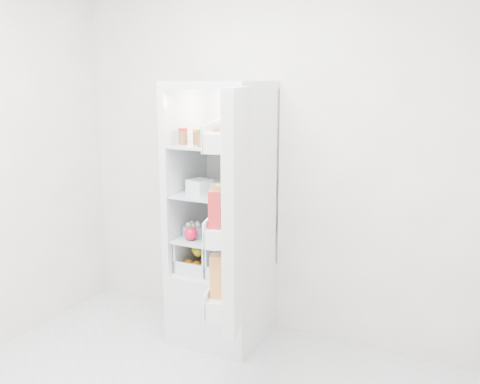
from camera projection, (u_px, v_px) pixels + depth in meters
The scene contains 21 objects.
room_walls at pixel (133, 131), 2.39m from camera, with size 3.02×3.02×2.61m.
refrigerator at pixel (225, 245), 3.77m from camera, with size 0.60×0.60×1.80m.
shelf_low at pixel (220, 237), 3.69m from camera, with size 0.49×0.53×0.01m, color silver.
shelf_mid at pixel (220, 193), 3.63m from camera, with size 0.49×0.53×0.01m, color silver.
shelf_top at pixel (220, 145), 3.56m from camera, with size 0.49×0.53×0.01m, color silver.
crisper_left at pixel (205, 252), 3.77m from camera, with size 0.23×0.46×0.22m, color silver, non-canonical shape.
crisper_right at pixel (236, 257), 3.67m from camera, with size 0.23×0.46×0.22m, color silver, non-canonical shape.
condiment_jars at pixel (211, 139), 3.45m from camera, with size 0.46×0.16×0.08m.
squeeze_bottle at pixel (257, 129), 3.58m from camera, with size 0.06×0.06×0.19m, color silver.
tub_white at pixel (200, 186), 3.62m from camera, with size 0.14×0.14×0.09m, color white.
tub_cream at pixel (214, 186), 3.66m from camera, with size 0.11×0.11×0.07m, color beige.
tin_red at pixel (242, 192), 3.49m from camera, with size 0.09×0.09×0.06m, color red.
foil_tray at pixel (224, 186), 3.71m from camera, with size 0.17×0.13×0.04m, color silver.
tub_green at pixel (229, 187), 3.59m from camera, with size 0.10×0.14×0.08m, color #45984D.
red_cabbage at pixel (237, 224), 3.70m from camera, with size 0.16×0.16×0.16m, color #561D56.
bell_pepper at pixel (191, 234), 3.59m from camera, with size 0.09×0.09×0.09m, color red.
mushroom_bowl at pixel (194, 231), 3.68m from camera, with size 0.15×0.15×0.07m, color #7B9FB8.
salad_bag at pixel (225, 235), 3.49m from camera, with size 0.12×0.12×0.12m, color #AECC99.
citrus_pile at pixel (204, 257), 3.76m from camera, with size 0.20×0.31×0.16m.
veg_pile at pixel (237, 264), 3.68m from camera, with size 0.16×0.30×0.10m.
fridge_door at pixel (233, 212), 2.96m from camera, with size 0.32×0.59×1.30m.
Camera 1 is at (1.49, -1.93, 1.83)m, focal length 40.00 mm.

